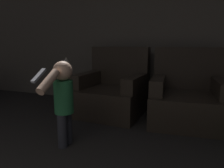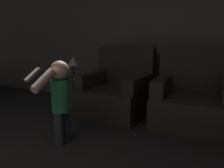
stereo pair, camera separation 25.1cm
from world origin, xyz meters
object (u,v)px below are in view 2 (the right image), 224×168
object	(u,v)px
person_toddler	(60,96)
armchair_left	(117,92)
armchair_right	(192,100)
lamp	(73,62)

from	to	relation	value
person_toddler	armchair_left	bearing A→B (deg)	-7.16
person_toddler	armchair_right	bearing A→B (deg)	-47.26
armchair_left	person_toddler	world-z (taller)	armchair_left
person_toddler	lamp	size ratio (longest dim) A/B	2.65
armchair_left	person_toddler	bearing A→B (deg)	-90.19
armchair_right	person_toddler	size ratio (longest dim) A/B	1.17
armchair_left	person_toddler	size ratio (longest dim) A/B	1.13
armchair_left	armchair_right	world-z (taller)	same
armchair_left	armchair_right	size ratio (longest dim) A/B	0.97
armchair_left	armchair_right	bearing A→B (deg)	3.01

